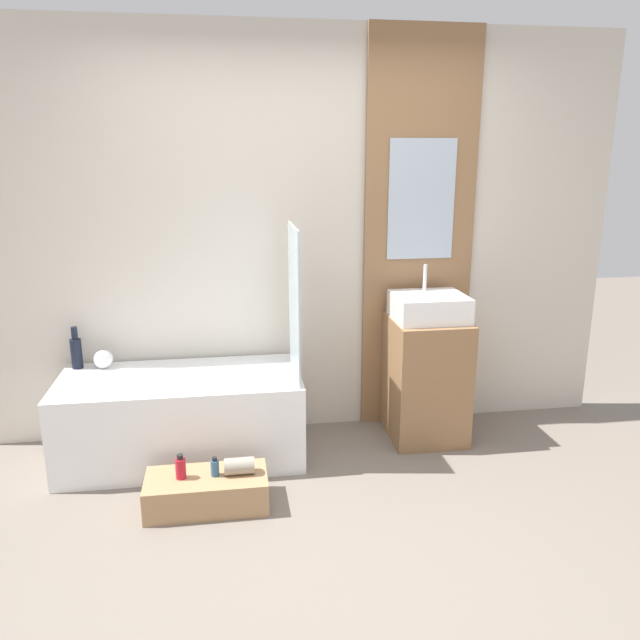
{
  "coord_description": "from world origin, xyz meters",
  "views": [
    {
      "loc": [
        -0.49,
        -2.43,
        1.85
      ],
      "look_at": [
        -0.01,
        0.72,
        0.98
      ],
      "focal_mm": 35.0,
      "sensor_mm": 36.0,
      "label": 1
    }
  ],
  "objects_px": {
    "vase_tall_dark": "(76,351)",
    "bottle_soap_secondary": "(215,467)",
    "sink": "(429,307)",
    "bottle_soap_primary": "(181,468)",
    "bathtub": "(182,417)",
    "wooden_step_bench": "(207,491)",
    "vase_round_light": "(103,359)"
  },
  "relations": [
    {
      "from": "vase_tall_dark",
      "to": "bottle_soap_secondary",
      "type": "xyz_separation_m",
      "value": [
        0.84,
        -0.84,
        -0.41
      ]
    },
    {
      "from": "sink",
      "to": "bottle_soap_primary",
      "type": "height_order",
      "value": "sink"
    },
    {
      "from": "bathtub",
      "to": "wooden_step_bench",
      "type": "xyz_separation_m",
      "value": [
        0.15,
        -0.59,
        -0.18
      ]
    },
    {
      "from": "vase_round_light",
      "to": "bottle_soap_primary",
      "type": "bearing_deg",
      "value": -58.48
    },
    {
      "from": "vase_round_light",
      "to": "bottle_soap_primary",
      "type": "distance_m",
      "value": 1.02
    },
    {
      "from": "vase_round_light",
      "to": "bottle_soap_secondary",
      "type": "height_order",
      "value": "vase_round_light"
    },
    {
      "from": "vase_round_light",
      "to": "bottle_soap_secondary",
      "type": "relative_size",
      "value": 1.09
    },
    {
      "from": "vase_round_light",
      "to": "bathtub",
      "type": "bearing_deg",
      "value": -25.55
    },
    {
      "from": "sink",
      "to": "bottle_soap_secondary",
      "type": "relative_size",
      "value": 4.24
    },
    {
      "from": "wooden_step_bench",
      "to": "sink",
      "type": "height_order",
      "value": "sink"
    },
    {
      "from": "vase_tall_dark",
      "to": "bottle_soap_secondary",
      "type": "height_order",
      "value": "vase_tall_dark"
    },
    {
      "from": "sink",
      "to": "vase_tall_dark",
      "type": "xyz_separation_m",
      "value": [
        -2.21,
        0.19,
        -0.25
      ]
    },
    {
      "from": "bottle_soap_primary",
      "to": "bottle_soap_secondary",
      "type": "height_order",
      "value": "bottle_soap_primary"
    },
    {
      "from": "sink",
      "to": "wooden_step_bench",
      "type": "bearing_deg",
      "value": -155.05
    },
    {
      "from": "wooden_step_bench",
      "to": "vase_round_light",
      "type": "distance_m",
      "value": 1.15
    },
    {
      "from": "sink",
      "to": "bottle_soap_secondary",
      "type": "distance_m",
      "value": 1.65
    },
    {
      "from": "wooden_step_bench",
      "to": "bottle_soap_secondary",
      "type": "bearing_deg",
      "value": 0.0
    },
    {
      "from": "vase_tall_dark",
      "to": "vase_round_light",
      "type": "height_order",
      "value": "vase_tall_dark"
    },
    {
      "from": "bathtub",
      "to": "vase_tall_dark",
      "type": "distance_m",
      "value": 0.78
    },
    {
      "from": "bottle_soap_primary",
      "to": "bottle_soap_secondary",
      "type": "relative_size",
      "value": 1.27
    },
    {
      "from": "bathtub",
      "to": "wooden_step_bench",
      "type": "relative_size",
      "value": 2.25
    },
    {
      "from": "vase_tall_dark",
      "to": "vase_round_light",
      "type": "bearing_deg",
      "value": -8.42
    },
    {
      "from": "bottle_soap_secondary",
      "to": "sink",
      "type": "bearing_deg",
      "value": 25.72
    },
    {
      "from": "wooden_step_bench",
      "to": "vase_tall_dark",
      "type": "xyz_separation_m",
      "value": [
        -0.79,
        0.84,
        0.55
      ]
    },
    {
      "from": "bathtub",
      "to": "vase_round_light",
      "type": "xyz_separation_m",
      "value": [
        -0.48,
        0.23,
        0.32
      ]
    },
    {
      "from": "bathtub",
      "to": "bottle_soap_primary",
      "type": "bearing_deg",
      "value": -87.58
    },
    {
      "from": "bathtub",
      "to": "vase_round_light",
      "type": "distance_m",
      "value": 0.62
    },
    {
      "from": "vase_tall_dark",
      "to": "bottle_soap_primary",
      "type": "relative_size",
      "value": 1.98
    },
    {
      "from": "wooden_step_bench",
      "to": "bottle_soap_primary",
      "type": "relative_size",
      "value": 4.79
    },
    {
      "from": "wooden_step_bench",
      "to": "vase_tall_dark",
      "type": "bearing_deg",
      "value": 133.23
    },
    {
      "from": "vase_round_light",
      "to": "bottle_soap_secondary",
      "type": "distance_m",
      "value": 1.13
    },
    {
      "from": "bathtub",
      "to": "bottle_soap_secondary",
      "type": "xyz_separation_m",
      "value": [
        0.2,
        -0.59,
        -0.04
      ]
    }
  ]
}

